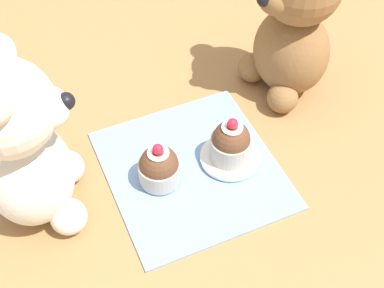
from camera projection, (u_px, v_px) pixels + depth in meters
ground_plane at (192, 170)px, 0.74m from camera, size 4.00×4.00×0.00m
knitted_placemat at (192, 169)px, 0.74m from camera, size 0.24×0.23×0.01m
teddy_bear_cream at (23, 146)px, 0.61m from camera, size 0.14×0.14×0.25m
teddy_bear_tan at (294, 24)px, 0.76m from camera, size 0.13×0.13×0.25m
cupcake_near_cream_bear at (160, 169)px, 0.71m from camera, size 0.06×0.06×0.07m
saucer_plate at (230, 157)px, 0.75m from camera, size 0.08×0.08×0.01m
cupcake_near_tan_bear at (231, 143)px, 0.72m from camera, size 0.06×0.06×0.07m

